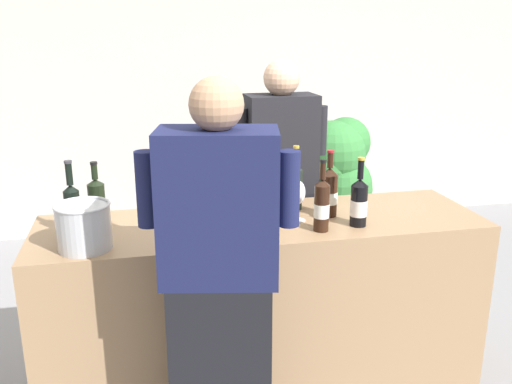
{
  "coord_description": "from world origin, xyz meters",
  "views": [
    {
      "loc": [
        -0.57,
        -2.47,
        1.85
      ],
      "look_at": [
        -0.03,
        0.0,
        1.09
      ],
      "focal_mm": 38.43,
      "sensor_mm": 36.0,
      "label": 1
    }
  ],
  "objects_px": {
    "wine_bottle_4": "(359,202)",
    "wine_bottle_3": "(295,186)",
    "person_guest": "(220,303)",
    "wine_bottle_2": "(239,208)",
    "potted_shrub": "(336,177)",
    "person_server": "(280,205)",
    "wine_bottle_0": "(72,208)",
    "wine_bottle_5": "(329,192)",
    "wine_glass": "(299,194)",
    "ice_bucket": "(84,226)",
    "wine_bottle_6": "(322,205)",
    "wine_bottle_1": "(97,202)"
  },
  "relations": [
    {
      "from": "wine_bottle_0",
      "to": "person_server",
      "type": "xyz_separation_m",
      "value": [
        1.13,
        0.56,
        -0.24
      ]
    },
    {
      "from": "wine_bottle_1",
      "to": "wine_bottle_2",
      "type": "relative_size",
      "value": 0.9
    },
    {
      "from": "wine_bottle_1",
      "to": "wine_bottle_6",
      "type": "relative_size",
      "value": 0.91
    },
    {
      "from": "wine_bottle_3",
      "to": "wine_bottle_6",
      "type": "relative_size",
      "value": 0.99
    },
    {
      "from": "wine_bottle_6",
      "to": "wine_glass",
      "type": "relative_size",
      "value": 1.69
    },
    {
      "from": "wine_bottle_4",
      "to": "person_server",
      "type": "height_order",
      "value": "person_server"
    },
    {
      "from": "wine_bottle_2",
      "to": "person_guest",
      "type": "relative_size",
      "value": 0.2
    },
    {
      "from": "wine_bottle_2",
      "to": "wine_bottle_3",
      "type": "xyz_separation_m",
      "value": [
        0.36,
        0.32,
        -0.01
      ]
    },
    {
      "from": "wine_glass",
      "to": "person_guest",
      "type": "bearing_deg",
      "value": -131.15
    },
    {
      "from": "wine_bottle_3",
      "to": "ice_bucket",
      "type": "xyz_separation_m",
      "value": [
        -1.03,
        -0.33,
        -0.02
      ]
    },
    {
      "from": "wine_bottle_1",
      "to": "wine_bottle_5",
      "type": "xyz_separation_m",
      "value": [
        1.13,
        -0.12,
        0.01
      ]
    },
    {
      "from": "potted_shrub",
      "to": "person_server",
      "type": "bearing_deg",
      "value": -140.35
    },
    {
      "from": "ice_bucket",
      "to": "wine_bottle_6",
      "type": "bearing_deg",
      "value": -0.29
    },
    {
      "from": "wine_bottle_0",
      "to": "ice_bucket",
      "type": "relative_size",
      "value": 1.47
    },
    {
      "from": "wine_bottle_1",
      "to": "person_guest",
      "type": "bearing_deg",
      "value": -55.05
    },
    {
      "from": "ice_bucket",
      "to": "person_guest",
      "type": "relative_size",
      "value": 0.14
    },
    {
      "from": "wine_bottle_4",
      "to": "ice_bucket",
      "type": "bearing_deg",
      "value": -178.91
    },
    {
      "from": "potted_shrub",
      "to": "wine_bottle_4",
      "type": "bearing_deg",
      "value": -105.35
    },
    {
      "from": "wine_glass",
      "to": "wine_bottle_0",
      "type": "bearing_deg",
      "value": 177.45
    },
    {
      "from": "wine_bottle_5",
      "to": "ice_bucket",
      "type": "relative_size",
      "value": 1.43
    },
    {
      "from": "wine_bottle_3",
      "to": "person_guest",
      "type": "height_order",
      "value": "person_guest"
    },
    {
      "from": "wine_bottle_4",
      "to": "wine_glass",
      "type": "height_order",
      "value": "wine_bottle_4"
    },
    {
      "from": "wine_bottle_3",
      "to": "wine_bottle_5",
      "type": "relative_size",
      "value": 1.0
    },
    {
      "from": "wine_bottle_0",
      "to": "wine_bottle_3",
      "type": "relative_size",
      "value": 1.03
    },
    {
      "from": "wine_glass",
      "to": "person_server",
      "type": "xyz_separation_m",
      "value": [
        0.07,
        0.61,
        -0.25
      ]
    },
    {
      "from": "wine_bottle_2",
      "to": "person_guest",
      "type": "distance_m",
      "value": 0.5
    },
    {
      "from": "wine_bottle_0",
      "to": "person_guest",
      "type": "distance_m",
      "value": 0.86
    },
    {
      "from": "wine_bottle_1",
      "to": "person_server",
      "type": "relative_size",
      "value": 0.18
    },
    {
      "from": "wine_bottle_5",
      "to": "ice_bucket",
      "type": "distance_m",
      "value": 1.18
    },
    {
      "from": "wine_bottle_0",
      "to": "wine_bottle_5",
      "type": "bearing_deg",
      "value": -0.39
    },
    {
      "from": "wine_bottle_1",
      "to": "wine_bottle_6",
      "type": "height_order",
      "value": "wine_bottle_6"
    },
    {
      "from": "wine_bottle_3",
      "to": "person_guest",
      "type": "distance_m",
      "value": 0.91
    },
    {
      "from": "wine_bottle_1",
      "to": "wine_glass",
      "type": "xyz_separation_m",
      "value": [
        0.96,
        -0.16,
        0.02
      ]
    },
    {
      "from": "wine_bottle_4",
      "to": "wine_bottle_5",
      "type": "bearing_deg",
      "value": 118.93
    },
    {
      "from": "wine_bottle_1",
      "to": "potted_shrub",
      "type": "relative_size",
      "value": 0.25
    },
    {
      "from": "wine_bottle_0",
      "to": "wine_bottle_1",
      "type": "xyz_separation_m",
      "value": [
        0.1,
        0.11,
        -0.01
      ]
    },
    {
      "from": "wine_bottle_0",
      "to": "person_server",
      "type": "bearing_deg",
      "value": 26.63
    },
    {
      "from": "wine_bottle_3",
      "to": "person_guest",
      "type": "bearing_deg",
      "value": -125.22
    },
    {
      "from": "person_guest",
      "to": "wine_bottle_4",
      "type": "bearing_deg",
      "value": 29.45
    },
    {
      "from": "wine_bottle_5",
      "to": "potted_shrub",
      "type": "height_order",
      "value": "wine_bottle_5"
    },
    {
      "from": "wine_bottle_0",
      "to": "potted_shrub",
      "type": "height_order",
      "value": "wine_bottle_0"
    },
    {
      "from": "wine_glass",
      "to": "potted_shrub",
      "type": "bearing_deg",
      "value": 60.75
    },
    {
      "from": "wine_bottle_4",
      "to": "potted_shrub",
      "type": "height_order",
      "value": "wine_bottle_4"
    },
    {
      "from": "wine_bottle_5",
      "to": "ice_bucket",
      "type": "height_order",
      "value": "wine_bottle_5"
    },
    {
      "from": "wine_bottle_2",
      "to": "wine_bottle_6",
      "type": "distance_m",
      "value": 0.38
    },
    {
      "from": "wine_bottle_1",
      "to": "person_server",
      "type": "height_order",
      "value": "person_server"
    },
    {
      "from": "wine_bottle_4",
      "to": "wine_bottle_3",
      "type": "bearing_deg",
      "value": 126.52
    },
    {
      "from": "wine_bottle_0",
      "to": "wine_bottle_4",
      "type": "xyz_separation_m",
      "value": [
        1.32,
        -0.17,
        -0.01
      ]
    },
    {
      "from": "person_server",
      "to": "ice_bucket",
      "type": "bearing_deg",
      "value": -144.39
    },
    {
      "from": "wine_bottle_1",
      "to": "wine_bottle_2",
      "type": "distance_m",
      "value": 0.7
    }
  ]
}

